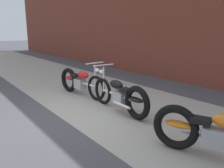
% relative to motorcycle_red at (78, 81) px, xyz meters
% --- Properties ---
extents(ground_plane, '(80.00, 80.00, 0.00)m').
position_rel_motorcycle_red_xyz_m(ground_plane, '(1.55, -1.22, -0.40)').
color(ground_plane, '#47474C').
extents(sidewalk_slab, '(36.00, 3.50, 0.01)m').
position_rel_motorcycle_red_xyz_m(sidewalk_slab, '(1.55, 0.53, -0.40)').
color(sidewalk_slab, '#9E998E').
rests_on(sidewalk_slab, ground).
extents(motorcycle_red, '(2.00, 0.58, 1.03)m').
position_rel_motorcycle_red_xyz_m(motorcycle_red, '(0.00, 0.00, 0.00)').
color(motorcycle_red, black).
rests_on(motorcycle_red, ground).
extents(motorcycle_black, '(2.01, 0.58, 1.03)m').
position_rel_motorcycle_red_xyz_m(motorcycle_black, '(1.97, 0.04, 0.00)').
color(motorcycle_black, black).
rests_on(motorcycle_black, ground).
extents(motorcycle_orange, '(1.92, 0.89, 1.03)m').
position_rel_motorcycle_red_xyz_m(motorcycle_orange, '(4.20, -0.16, 0.00)').
color(motorcycle_orange, black).
rests_on(motorcycle_orange, ground).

